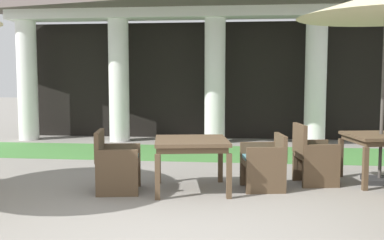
{
  "coord_description": "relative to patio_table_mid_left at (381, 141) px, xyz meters",
  "views": [
    {
      "loc": [
        0.68,
        -3.85,
        1.63
      ],
      "look_at": [
        -0.01,
        2.25,
        1.04
      ],
      "focal_mm": 42.19,
      "sensor_mm": 36.0,
      "label": 1
    }
  ],
  "objects": [
    {
      "name": "patio_table_mid_left",
      "position": [
        0.0,
        0.0,
        0.0
      ],
      "size": [
        1.11,
        1.11,
        0.75
      ],
      "rotation": [
        0.0,
        0.0,
        0.19
      ],
      "color": "brown",
      "rests_on": "ground"
    },
    {
      "name": "patio_chair_far_back_west",
      "position": [
        -3.89,
        -0.96,
        -0.24
      ],
      "size": [
        0.68,
        0.73,
        0.87
      ],
      "rotation": [
        0.0,
        0.0,
        -1.4
      ],
      "color": "brown",
      "rests_on": "ground"
    },
    {
      "name": "patio_table_far_back",
      "position": [
        -2.83,
        -0.78,
        -0.01
      ],
      "size": [
        1.18,
        1.18,
        0.74
      ],
      "rotation": [
        0.0,
        0.0,
        0.17
      ],
      "color": "brown",
      "rests_on": "ground"
    },
    {
      "name": "patio_chair_mid_left_west",
      "position": [
        -1.04,
        -0.19,
        -0.23
      ],
      "size": [
        0.65,
        0.65,
        0.92
      ],
      "rotation": [
        0.0,
        0.0,
        -1.38
      ],
      "color": "brown",
      "rests_on": "ground"
    },
    {
      "name": "patio_chair_far_back_east",
      "position": [
        -1.79,
        -0.6,
        -0.26
      ],
      "size": [
        0.66,
        0.66,
        0.8
      ],
      "rotation": [
        0.0,
        0.0,
        -4.54
      ],
      "color": "brown",
      "rests_on": "ground"
    },
    {
      "name": "lawn_strip",
      "position": [
        -2.79,
        2.39,
        -0.65
      ],
      "size": [
        12.68,
        2.07,
        0.01
      ],
      "primitive_type": "cube",
      "color": "#47843D",
      "rests_on": "ground"
    },
    {
      "name": "background_pavilion",
      "position": [
        -2.79,
        4.1,
        2.73
      ],
      "size": [
        10.88,
        2.65,
        4.47
      ],
      "color": "white",
      "rests_on": "ground"
    }
  ]
}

